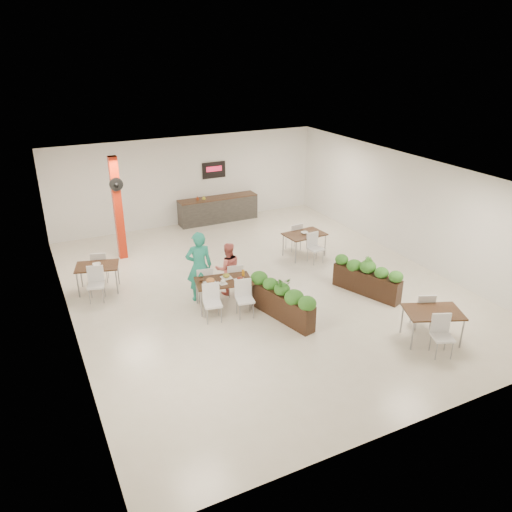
{
  "coord_description": "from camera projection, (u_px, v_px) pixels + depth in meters",
  "views": [
    {
      "loc": [
        -5.61,
        -11.02,
        6.27
      ],
      "look_at": [
        -0.32,
        -0.27,
        1.1
      ],
      "focal_mm": 35.0,
      "sensor_mm": 36.0,
      "label": 1
    }
  ],
  "objects": [
    {
      "name": "ground",
      "position": [
        262.0,
        287.0,
        13.84
      ],
      "size": [
        12.0,
        12.0,
        0.0
      ],
      "primitive_type": "plane",
      "color": "beige",
      "rests_on": "ground"
    },
    {
      "name": "room_shell",
      "position": [
        263.0,
        218.0,
        13.05
      ],
      "size": [
        10.1,
        12.1,
        3.22
      ],
      "color": "white",
      "rests_on": "ground"
    },
    {
      "name": "red_column",
      "position": [
        118.0,
        207.0,
        15.1
      ],
      "size": [
        0.4,
        0.41,
        3.2
      ],
      "color": "red",
      "rests_on": "ground"
    },
    {
      "name": "service_counter",
      "position": [
        218.0,
        209.0,
        18.71
      ],
      "size": [
        3.0,
        0.64,
        2.2
      ],
      "color": "#282624",
      "rests_on": "ground"
    },
    {
      "name": "main_table",
      "position": [
        223.0,
        285.0,
        12.56
      ],
      "size": [
        1.53,
        1.82,
        0.92
      ],
      "rotation": [
        0.0,
        0.0,
        -0.19
      ],
      "color": "black",
      "rests_on": "ground"
    },
    {
      "name": "diner_man",
      "position": [
        199.0,
        266.0,
        12.81
      ],
      "size": [
        0.76,
        0.57,
        1.89
      ],
      "primitive_type": "imported",
      "rotation": [
        0.0,
        0.0,
        2.95
      ],
      "color": "teal",
      "rests_on": "ground"
    },
    {
      "name": "diner_woman",
      "position": [
        228.0,
        269.0,
        13.23
      ],
      "size": [
        0.79,
        0.67,
        1.45
      ],
      "primitive_type": "imported",
      "rotation": [
        0.0,
        0.0,
        2.95
      ],
      "color": "#E97067",
      "rests_on": "ground"
    },
    {
      "name": "planter_left",
      "position": [
        282.0,
        299.0,
        12.09
      ],
      "size": [
        0.8,
        2.06,
        1.1
      ],
      "rotation": [
        0.0,
        0.0,
        1.81
      ],
      "color": "black",
      "rests_on": "ground"
    },
    {
      "name": "planter_right",
      "position": [
        367.0,
        277.0,
        13.27
      ],
      "size": [
        0.99,
        1.94,
        1.07
      ],
      "rotation": [
        0.0,
        0.0,
        1.93
      ],
      "color": "black",
      "rests_on": "ground"
    },
    {
      "name": "side_table_a",
      "position": [
        97.0,
        270.0,
        13.4
      ],
      "size": [
        1.27,
        1.67,
        0.92
      ],
      "rotation": [
        0.0,
        0.0,
        -0.27
      ],
      "color": "black",
      "rests_on": "ground"
    },
    {
      "name": "side_table_b",
      "position": [
        304.0,
        237.0,
        15.61
      ],
      "size": [
        1.3,
        1.65,
        0.92
      ],
      "rotation": [
        0.0,
        0.0,
        0.07
      ],
      "color": "black",
      "rests_on": "ground"
    },
    {
      "name": "side_table_c",
      "position": [
        433.0,
        316.0,
        11.14
      ],
      "size": [
        1.45,
        1.66,
        0.92
      ],
      "rotation": [
        0.0,
        0.0,
        -0.39
      ],
      "color": "black",
      "rests_on": "ground"
    }
  ]
}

